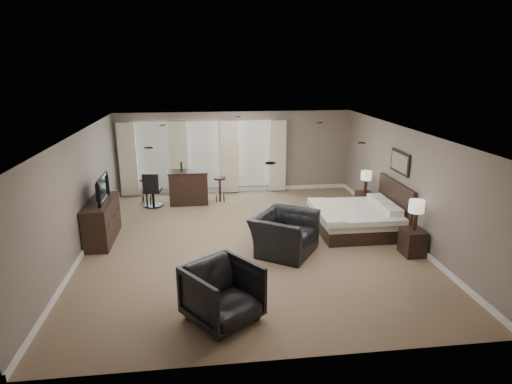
{
  "coord_description": "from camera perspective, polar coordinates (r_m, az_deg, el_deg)",
  "views": [
    {
      "loc": [
        -1.01,
        -9.3,
        4.04
      ],
      "look_at": [
        0.2,
        0.4,
        1.1
      ],
      "focal_mm": 30.0,
      "sensor_mm": 36.0,
      "label": 1
    }
  ],
  "objects": [
    {
      "name": "room",
      "position": [
        9.75,
        -0.88,
        0.41
      ],
      "size": [
        7.6,
        8.6,
        2.64
      ],
      "color": "#76614B",
      "rests_on": "ground"
    },
    {
      "name": "armchair_far",
      "position": [
        7.08,
        -4.5,
        -12.99
      ],
      "size": [
        1.41,
        1.4,
        1.07
      ],
      "primitive_type": "imported",
      "rotation": [
        0.0,
        0.0,
        0.63
      ],
      "color": "black",
      "rests_on": "ground"
    },
    {
      "name": "lamp_far",
      "position": [
        12.35,
        14.44,
        1.3
      ],
      "size": [
        0.3,
        0.3,
        0.62
      ],
      "primitive_type": "cube",
      "color": "beige",
      "rests_on": "nightstand_far"
    },
    {
      "name": "armchair_near",
      "position": [
        9.46,
        3.83,
        -4.66
      ],
      "size": [
        1.5,
        1.63,
        1.19
      ],
      "primitive_type": "imported",
      "rotation": [
        0.0,
        0.0,
        0.98
      ],
      "color": "black",
      "rests_on": "ground"
    },
    {
      "name": "wall_art",
      "position": [
        10.94,
        18.61,
        3.77
      ],
      "size": [
        0.04,
        0.96,
        0.56
      ],
      "primitive_type": "cube",
      "color": "slate",
      "rests_on": "room"
    },
    {
      "name": "dresser",
      "position": [
        10.74,
        -19.84,
        -3.63
      ],
      "size": [
        0.54,
        1.67,
        0.97
      ],
      "primitive_type": "cube",
      "color": "black",
      "rests_on": "ground"
    },
    {
      "name": "window_bay",
      "position": [
        13.71,
        -6.93,
        4.66
      ],
      "size": [
        5.25,
        0.2,
        2.3
      ],
      "color": "silver",
      "rests_on": "room"
    },
    {
      "name": "bar_counter",
      "position": [
        12.89,
        -8.95,
        0.62
      ],
      "size": [
        1.17,
        0.61,
        1.02
      ],
      "primitive_type": "cube",
      "color": "black",
      "rests_on": "ground"
    },
    {
      "name": "nightstand_far",
      "position": [
        12.51,
        14.24,
        -1.3
      ],
      "size": [
        0.42,
        0.51,
        0.56
      ],
      "primitive_type": "cube",
      "color": "black",
      "rests_on": "ground"
    },
    {
      "name": "desk_chair",
      "position": [
        12.85,
        -13.62,
        0.37
      ],
      "size": [
        0.58,
        0.58,
        1.04
      ],
      "primitive_type": "cube",
      "rotation": [
        0.0,
        0.0,
        3.05
      ],
      "color": "black",
      "rests_on": "ground"
    },
    {
      "name": "bed",
      "position": [
        10.81,
        12.69,
        -2.07
      ],
      "size": [
        1.99,
        1.9,
        1.26
      ],
      "primitive_type": "cube",
      "color": "silver",
      "rests_on": "ground"
    },
    {
      "name": "bar_stool_right",
      "position": [
        13.02,
        -4.83,
        0.35
      ],
      "size": [
        0.39,
        0.39,
        0.76
      ],
      "primitive_type": "cube",
      "rotation": [
        0.0,
        0.0,
        0.07
      ],
      "color": "black",
      "rests_on": "ground"
    },
    {
      "name": "bar_stool_left",
      "position": [
        13.34,
        -14.43,
        0.22
      ],
      "size": [
        0.46,
        0.46,
        0.74
      ],
      "primitive_type": "cube",
      "rotation": [
        0.0,
        0.0,
        0.4
      ],
      "color": "black",
      "rests_on": "ground"
    },
    {
      "name": "lamp_near",
      "position": [
        9.82,
        20.51,
        -2.92
      ],
      "size": [
        0.33,
        0.33,
        0.67
      ],
      "primitive_type": "cube",
      "color": "beige",
      "rests_on": "nightstand_near"
    },
    {
      "name": "nightstand_near",
      "position": [
        10.03,
        20.15,
        -6.29
      ],
      "size": [
        0.44,
        0.53,
        0.58
      ],
      "primitive_type": "cube",
      "color": "black",
      "rests_on": "ground"
    },
    {
      "name": "tv",
      "position": [
        10.57,
        -20.14,
        -0.81
      ],
      "size": [
        0.6,
        1.04,
        0.14
      ],
      "primitive_type": "imported",
      "rotation": [
        0.0,
        0.0,
        1.57
      ],
      "color": "black",
      "rests_on": "dresser"
    }
  ]
}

